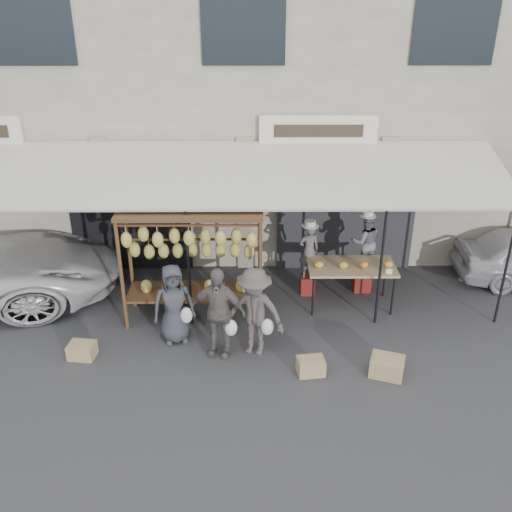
{
  "coord_description": "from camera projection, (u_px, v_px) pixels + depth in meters",
  "views": [
    {
      "loc": [
        0.17,
        -8.05,
        5.98
      ],
      "look_at": [
        0.23,
        1.4,
        1.3
      ],
      "focal_mm": 40.0,
      "sensor_mm": 36.0,
      "label": 1
    }
  ],
  "objects": [
    {
      "name": "ground_plane",
      "position": [
        244.0,
        359.0,
        9.87
      ],
      "size": [
        90.0,
        90.0,
        0.0
      ],
      "primitive_type": "plane",
      "color": "#2D2D30"
    },
    {
      "name": "banana_rack",
      "position": [
        191.0,
        245.0,
        10.36
      ],
      "size": [
        2.6,
        0.9,
        2.24
      ],
      "color": "#422918",
      "rests_on": "ground_plane"
    },
    {
      "name": "customer_left",
      "position": [
        174.0,
        304.0,
        10.07
      ],
      "size": [
        0.84,
        0.66,
        1.51
      ],
      "primitive_type": "imported",
      "rotation": [
        0.0,
        0.0,
        0.27
      ],
      "color": "#33343B",
      "rests_on": "ground_plane"
    },
    {
      "name": "stool_left",
      "position": [
        307.0,
        285.0,
        11.83
      ],
      "size": [
        0.33,
        0.33,
        0.4
      ],
      "primitive_type": "cube",
      "rotation": [
        0.0,
        0.0,
        0.16
      ],
      "color": "maroon",
      "rests_on": "ground_plane"
    },
    {
      "name": "vendor_right",
      "position": [
        365.0,
        242.0,
        11.56
      ],
      "size": [
        0.65,
        0.53,
        1.23
      ],
      "primitive_type": "imported",
      "rotation": [
        0.0,
        0.0,
        3.26
      ],
      "color": "slate",
      "rests_on": "stool_right"
    },
    {
      "name": "shophouse",
      "position": [
        246.0,
        80.0,
        14.07
      ],
      "size": [
        24.0,
        6.15,
        7.3
      ],
      "color": "#B2AC97",
      "rests_on": "ground_plane"
    },
    {
      "name": "crate_near_b",
      "position": [
        387.0,
        366.0,
        9.42
      ],
      "size": [
        0.64,
        0.56,
        0.32
      ],
      "primitive_type": "cube",
      "rotation": [
        0.0,
        0.0,
        -0.33
      ],
      "color": "tan",
      "rests_on": "ground_plane"
    },
    {
      "name": "crate_near_a",
      "position": [
        311.0,
        366.0,
        9.47
      ],
      "size": [
        0.49,
        0.39,
        0.27
      ],
      "primitive_type": "cube",
      "rotation": [
        0.0,
        0.0,
        0.13
      ],
      "color": "tan",
      "rests_on": "ground_plane"
    },
    {
      "name": "awning",
      "position": [
        244.0,
        175.0,
        10.77
      ],
      "size": [
        10.0,
        2.35,
        2.92
      ],
      "color": "beige",
      "rests_on": "ground_plane"
    },
    {
      "name": "produce_table",
      "position": [
        352.0,
        267.0,
        11.09
      ],
      "size": [
        1.7,
        0.9,
        1.04
      ],
      "color": "tan",
      "rests_on": "ground_plane"
    },
    {
      "name": "stool_right",
      "position": [
        362.0,
        279.0,
        11.94
      ],
      "size": [
        0.41,
        0.41,
        0.49
      ],
      "primitive_type": "cube",
      "rotation": [
        0.0,
        0.0,
        -0.2
      ],
      "color": "maroon",
      "rests_on": "ground_plane"
    },
    {
      "name": "customer_right",
      "position": [
        254.0,
        312.0,
        9.71
      ],
      "size": [
        1.2,
        0.92,
        1.64
      ],
      "primitive_type": "imported",
      "rotation": [
        0.0,
        0.0,
        -0.33
      ],
      "color": "#4B4341",
      "rests_on": "ground_plane"
    },
    {
      "name": "crate_far",
      "position": [
        82.0,
        350.0,
        9.87
      ],
      "size": [
        0.49,
        0.39,
        0.27
      ],
      "primitive_type": "cube",
      "rotation": [
        0.0,
        0.0,
        -0.13
      ],
      "color": "tan",
      "rests_on": "ground_plane"
    },
    {
      "name": "vendor_left",
      "position": [
        309.0,
        251.0,
        11.48
      ],
      "size": [
        0.48,
        0.37,
        1.17
      ],
      "primitive_type": "imported",
      "rotation": [
        0.0,
        0.0,
        3.38
      ],
      "color": "#595756",
      "rests_on": "stool_left"
    },
    {
      "name": "customer_mid",
      "position": [
        218.0,
        312.0,
        9.68
      ],
      "size": [
        1.05,
        0.62,
        1.67
      ],
      "primitive_type": "imported",
      "rotation": [
        0.0,
        0.0,
        -0.23
      ],
      "color": "#5E5B56",
      "rests_on": "ground_plane"
    }
  ]
}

